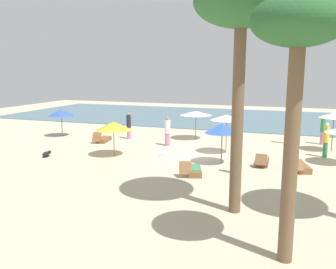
# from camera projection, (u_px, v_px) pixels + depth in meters

# --- Properties ---
(ground_plane) EXTENTS (60.00, 60.00, 0.00)m
(ground_plane) POSITION_uv_depth(u_px,v_px,m) (193.00, 157.00, 20.18)
(ground_plane) COLOR beige
(ocean_water) EXTENTS (48.00, 16.00, 0.06)m
(ocean_water) POSITION_uv_depth(u_px,v_px,m) (240.00, 118.00, 35.91)
(ocean_water) COLOR slate
(ocean_water) RESTS_ON ground_plane
(umbrella_0) EXTENTS (1.85, 1.85, 2.28)m
(umbrella_0) POSITION_uv_depth(u_px,v_px,m) (227.00, 118.00, 20.62)
(umbrella_0) COLOR olive
(umbrella_0) RESTS_ON ground_plane
(umbrella_1) EXTENTS (1.81, 1.81, 2.13)m
(umbrella_1) POSITION_uv_depth(u_px,v_px,m) (222.00, 128.00, 18.35)
(umbrella_1) COLOR brown
(umbrella_1) RESTS_ON ground_plane
(umbrella_4) EXTENTS (2.01, 2.01, 1.96)m
(umbrella_4) POSITION_uv_depth(u_px,v_px,m) (113.00, 126.00, 20.14)
(umbrella_4) COLOR olive
(umbrella_4) RESTS_ON ground_plane
(umbrella_5) EXTENTS (1.80, 1.80, 1.99)m
(umbrella_5) POSITION_uv_depth(u_px,v_px,m) (61.00, 113.00, 26.11)
(umbrella_5) COLOR brown
(umbrella_5) RESTS_ON ground_plane
(umbrella_6) EXTENTS (2.18, 2.18, 2.00)m
(umbrella_6) POSITION_uv_depth(u_px,v_px,m) (196.00, 113.00, 24.97)
(umbrella_6) COLOR brown
(umbrella_6) RESTS_ON ground_plane
(umbrella_7) EXTENTS (1.72, 1.72, 2.33)m
(umbrella_7) POSITION_uv_depth(u_px,v_px,m) (334.00, 115.00, 21.13)
(umbrella_7) COLOR brown
(umbrella_7) RESTS_ON ground_plane
(lounger_0) EXTENTS (0.85, 1.71, 0.74)m
(lounger_0) POSITION_uv_depth(u_px,v_px,m) (103.00, 139.00, 24.33)
(lounger_0) COLOR brown
(lounger_0) RESTS_ON ground_plane
(lounger_1) EXTENTS (0.63, 1.72, 0.66)m
(lounger_1) POSITION_uv_depth(u_px,v_px,m) (262.00, 161.00, 18.50)
(lounger_1) COLOR brown
(lounger_1) RESTS_ON ground_plane
(lounger_2) EXTENTS (1.11, 1.77, 0.71)m
(lounger_2) POSITION_uv_depth(u_px,v_px,m) (193.00, 170.00, 16.81)
(lounger_2) COLOR brown
(lounger_2) RESTS_ON ground_plane
(lounger_3) EXTENTS (1.06, 1.80, 0.67)m
(lounger_3) POSITION_uv_depth(u_px,v_px,m) (301.00, 167.00, 17.39)
(lounger_3) COLOR brown
(lounger_3) RESTS_ON ground_plane
(person_0) EXTENTS (0.42, 0.42, 1.95)m
(person_0) POSITION_uv_depth(u_px,v_px,m) (287.00, 128.00, 23.67)
(person_0) COLOR #338C59
(person_0) RESTS_ON ground_plane
(person_1) EXTENTS (0.51, 0.51, 1.89)m
(person_1) POSITION_uv_depth(u_px,v_px,m) (167.00, 131.00, 22.96)
(person_1) COLOR #D17299
(person_1) RESTS_ON ground_plane
(person_2) EXTENTS (0.34, 0.34, 1.93)m
(person_2) POSITION_uv_depth(u_px,v_px,m) (239.00, 153.00, 16.69)
(person_2) COLOR yellow
(person_2) RESTS_ON ground_plane
(person_3) EXTENTS (0.36, 0.36, 1.88)m
(person_3) POSITION_uv_depth(u_px,v_px,m) (129.00, 125.00, 25.31)
(person_3) COLOR #D17299
(person_3) RESTS_ON ground_plane
(person_4) EXTENTS (0.31, 0.31, 1.94)m
(person_4) POSITION_uv_depth(u_px,v_px,m) (326.00, 140.00, 19.91)
(person_4) COLOR #338C59
(person_4) RESTS_ON ground_plane
(person_5) EXTENTS (0.40, 0.40, 1.91)m
(person_5) POSITION_uv_depth(u_px,v_px,m) (323.00, 130.00, 23.38)
(person_5) COLOR #D17299
(person_5) RESTS_ON ground_plane
(palm_1) EXTENTS (3.03, 3.03, 7.76)m
(palm_1) POSITION_uv_depth(u_px,v_px,m) (241.00, 8.00, 11.23)
(palm_1) COLOR brown
(palm_1) RESTS_ON ground_plane
(palm_3) EXTENTS (2.24, 2.24, 6.55)m
(palm_3) POSITION_uv_depth(u_px,v_px,m) (298.00, 36.00, 8.25)
(palm_3) COLOR brown
(palm_3) RESTS_ON ground_plane
(dog) EXTENTS (0.35, 0.69, 0.32)m
(dog) POSITION_uv_depth(u_px,v_px,m) (46.00, 154.00, 20.16)
(dog) COLOR black
(dog) RESTS_ON ground_plane
(surfboard) EXTENTS (0.65, 1.87, 0.07)m
(surfboard) POSITION_uv_depth(u_px,v_px,m) (163.00, 152.00, 21.32)
(surfboard) COLOR silver
(surfboard) RESTS_ON ground_plane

